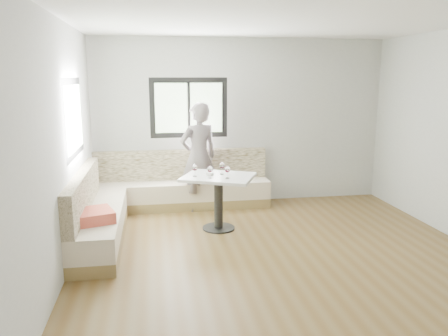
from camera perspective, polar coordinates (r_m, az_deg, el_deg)
The scene contains 9 objects.
room at distance 5.19m, azimuth 6.77°, elevation 3.46°, with size 5.01×5.01×2.81m.
banquette at distance 6.72m, azimuth -9.73°, elevation -4.11°, with size 2.94×2.80×0.95m.
table at distance 6.22m, azimuth -0.72°, elevation -2.78°, with size 1.18×1.08×0.79m.
person at distance 7.07m, azimuth -3.32°, elevation 1.41°, with size 0.64×0.42×1.77m, color slate.
olive_ramekin at distance 6.20m, azimuth -1.85°, elevation -0.74°, with size 0.11×0.11×0.04m.
wine_glass_a at distance 6.11m, azimuth -3.84°, elevation 0.01°, with size 0.08×0.08×0.18m.
wine_glass_b at distance 5.99m, azimuth -1.84°, elevation -0.19°, with size 0.08×0.08×0.18m.
wine_glass_c at distance 5.99m, azimuth 0.45°, elevation -0.20°, with size 0.08×0.08×0.18m.
wine_glass_d at distance 6.24m, azimuth -0.26°, elevation 0.29°, with size 0.08×0.08×0.18m.
Camera 1 is at (-1.50, -4.85, 2.16)m, focal length 35.00 mm.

